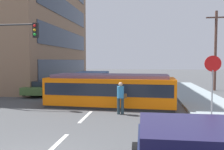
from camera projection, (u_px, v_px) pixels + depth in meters
name	position (u px, v px, depth m)	size (l,w,h in m)	color
ground_plane	(101.00, 102.00, 15.50)	(120.00, 120.00, 0.00)	#454749
lane_stripe_1	(55.00, 146.00, 7.59)	(0.16, 2.40, 0.01)	silver
lane_stripe_2	(86.00, 117.00, 11.54)	(0.16, 2.40, 0.01)	silver
lane_stripe_3	(111.00, 92.00, 20.31)	(0.16, 2.40, 0.01)	silver
lane_stripe_4	(119.00, 85.00, 26.24)	(0.16, 2.40, 0.01)	silver
streetcar_tram	(110.00, 90.00, 14.20)	(7.73, 2.85, 1.95)	orange
city_bus	(91.00, 81.00, 19.89)	(2.69, 5.62, 1.78)	#365380
pedestrian_crossing	(121.00, 96.00, 12.06)	(0.51, 0.36, 1.67)	#263941
parked_sedan_mid	(43.00, 87.00, 18.99)	(2.01, 4.34, 1.19)	#3F5F2C
parked_sedan_far	(68.00, 80.00, 25.71)	(2.05, 4.06, 1.19)	#2A4C45
stop_sign	(213.00, 73.00, 11.03)	(0.76, 0.07, 2.88)	gray
traffic_light_mast	(9.00, 47.00, 13.83)	(3.17, 0.33, 5.09)	#333333
utility_pole_mid	(215.00, 49.00, 21.52)	(1.80, 0.24, 7.32)	brown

